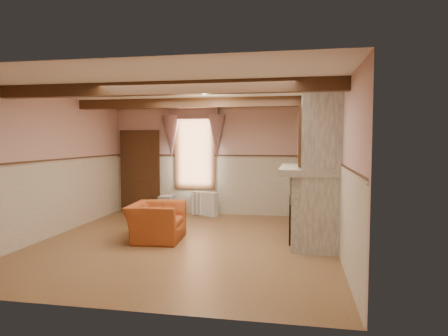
% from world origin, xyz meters
% --- Properties ---
extents(floor, '(5.50, 6.00, 0.01)m').
position_xyz_m(floor, '(0.00, 0.00, 0.00)').
color(floor, brown).
rests_on(floor, ground).
extents(ceiling, '(5.50, 6.00, 0.01)m').
position_xyz_m(ceiling, '(0.00, 0.00, 2.80)').
color(ceiling, silver).
rests_on(ceiling, wall_back).
extents(wall_back, '(5.50, 0.02, 2.80)m').
position_xyz_m(wall_back, '(0.00, 3.00, 1.40)').
color(wall_back, tan).
rests_on(wall_back, floor).
extents(wall_front, '(5.50, 0.02, 2.80)m').
position_xyz_m(wall_front, '(0.00, -3.00, 1.40)').
color(wall_front, tan).
rests_on(wall_front, floor).
extents(wall_left, '(0.02, 6.00, 2.80)m').
position_xyz_m(wall_left, '(-2.75, 0.00, 1.40)').
color(wall_left, tan).
rests_on(wall_left, floor).
extents(wall_right, '(0.02, 6.00, 2.80)m').
position_xyz_m(wall_right, '(2.75, 0.00, 1.40)').
color(wall_right, tan).
rests_on(wall_right, floor).
extents(wainscot, '(5.50, 6.00, 1.50)m').
position_xyz_m(wainscot, '(0.00, 0.00, 0.75)').
color(wainscot, beige).
rests_on(wainscot, floor).
extents(chair_rail, '(5.50, 6.00, 0.08)m').
position_xyz_m(chair_rail, '(0.00, 0.00, 1.50)').
color(chair_rail, black).
rests_on(chair_rail, wainscot).
extents(firebox, '(0.20, 0.95, 0.90)m').
position_xyz_m(firebox, '(2.00, 0.60, 0.45)').
color(firebox, black).
rests_on(firebox, floor).
extents(armchair, '(1.03, 1.15, 0.71)m').
position_xyz_m(armchair, '(-0.61, 0.09, 0.35)').
color(armchair, '#994219').
rests_on(armchair, floor).
extents(side_table, '(0.61, 0.61, 0.55)m').
position_xyz_m(side_table, '(-0.67, 0.84, 0.28)').
color(side_table, brown).
rests_on(side_table, floor).
extents(book_stack, '(0.29, 0.35, 0.20)m').
position_xyz_m(book_stack, '(-0.65, 0.85, 0.65)').
color(book_stack, '#B7AD8C').
rests_on(book_stack, side_table).
extents(radiator, '(0.72, 0.43, 0.60)m').
position_xyz_m(radiator, '(-0.27, 2.70, 0.30)').
color(radiator, silver).
rests_on(radiator, floor).
extents(bowl, '(0.31, 0.31, 0.08)m').
position_xyz_m(bowl, '(2.24, 0.40, 1.46)').
color(bowl, brown).
rests_on(bowl, mantel).
extents(mantel_clock, '(0.14, 0.24, 0.20)m').
position_xyz_m(mantel_clock, '(2.24, 1.17, 1.52)').
color(mantel_clock, black).
rests_on(mantel_clock, mantel).
extents(oil_lamp, '(0.11, 0.11, 0.28)m').
position_xyz_m(oil_lamp, '(2.24, 0.95, 1.56)').
color(oil_lamp, '#B58D33').
rests_on(oil_lamp, mantel).
extents(candle_red, '(0.06, 0.06, 0.16)m').
position_xyz_m(candle_red, '(2.24, 0.22, 1.50)').
color(candle_red, '#A22A14').
rests_on(candle_red, mantel).
extents(jar_yellow, '(0.06, 0.06, 0.12)m').
position_xyz_m(jar_yellow, '(2.24, 0.26, 1.48)').
color(jar_yellow, gold).
rests_on(jar_yellow, mantel).
extents(fireplace, '(0.85, 2.00, 2.80)m').
position_xyz_m(fireplace, '(2.42, 0.60, 1.40)').
color(fireplace, gray).
rests_on(fireplace, floor).
extents(mantel, '(1.05, 2.05, 0.12)m').
position_xyz_m(mantel, '(2.24, 0.60, 1.36)').
color(mantel, gray).
rests_on(mantel, fireplace).
extents(overmantel_mirror, '(0.06, 1.44, 1.04)m').
position_xyz_m(overmantel_mirror, '(2.06, 0.60, 1.97)').
color(overmantel_mirror, silver).
rests_on(overmantel_mirror, fireplace).
extents(door, '(1.10, 0.10, 2.10)m').
position_xyz_m(door, '(-2.10, 2.94, 1.05)').
color(door, black).
rests_on(door, floor).
extents(window, '(1.06, 0.08, 2.02)m').
position_xyz_m(window, '(-0.60, 2.97, 1.65)').
color(window, white).
rests_on(window, wall_back).
extents(window_drapes, '(1.30, 0.14, 1.40)m').
position_xyz_m(window_drapes, '(-0.60, 2.88, 2.25)').
color(window_drapes, gray).
rests_on(window_drapes, wall_back).
extents(ceiling_beam_front, '(5.50, 0.18, 0.20)m').
position_xyz_m(ceiling_beam_front, '(0.00, -1.20, 2.70)').
color(ceiling_beam_front, black).
rests_on(ceiling_beam_front, ceiling).
extents(ceiling_beam_back, '(5.50, 0.18, 0.20)m').
position_xyz_m(ceiling_beam_back, '(0.00, 1.20, 2.70)').
color(ceiling_beam_back, black).
rests_on(ceiling_beam_back, ceiling).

